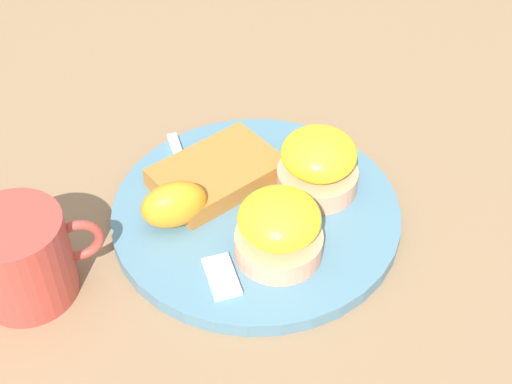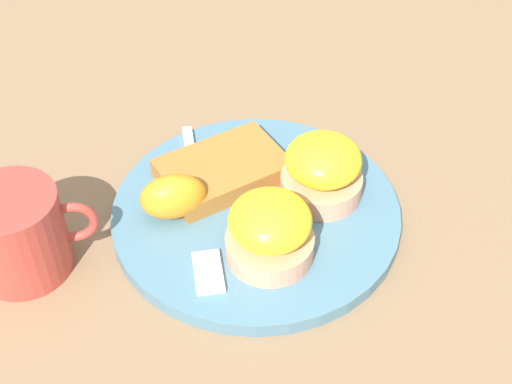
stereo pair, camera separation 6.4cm
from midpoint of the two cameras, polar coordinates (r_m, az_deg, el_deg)
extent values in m
plane|color=#846647|center=(0.67, 2.76, -2.25)|extent=(1.10, 1.10, 0.00)
cylinder|color=slate|center=(0.66, 2.78, -1.82)|extent=(0.27, 0.27, 0.01)
cylinder|color=tan|center=(0.61, 4.35, -4.44)|extent=(0.08, 0.08, 0.02)
ellipsoid|color=yellow|center=(0.59, 4.51, -2.41)|extent=(0.07, 0.07, 0.04)
cylinder|color=tan|center=(0.67, 7.98, 0.44)|extent=(0.08, 0.08, 0.02)
ellipsoid|color=yellow|center=(0.65, 8.24, 2.46)|extent=(0.07, 0.07, 0.04)
cube|color=#A8682C|center=(0.68, 0.03, 1.67)|extent=(0.14, 0.11, 0.02)
ellipsoid|color=orange|center=(0.64, -3.79, -0.51)|extent=(0.06, 0.04, 0.04)
cube|color=silver|center=(0.70, -2.50, 2.06)|extent=(0.01, 0.12, 0.00)
cube|color=silver|center=(0.60, -0.79, -6.59)|extent=(0.03, 0.05, 0.00)
cylinder|color=#B23D33|center=(0.62, -15.82, -3.37)|extent=(0.08, 0.08, 0.08)
torus|color=#B23D33|center=(0.61, -11.59, -2.54)|extent=(0.04, 0.01, 0.04)
camera|label=1|loc=(0.03, -87.13, 2.73)|focal=50.00mm
camera|label=2|loc=(0.03, 92.87, -2.73)|focal=50.00mm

